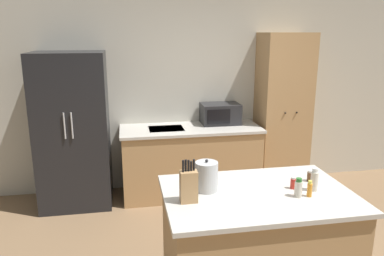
{
  "coord_description": "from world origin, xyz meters",
  "views": [
    {
      "loc": [
        -1.18,
        -2.66,
        2.11
      ],
      "look_at": [
        -0.45,
        1.4,
        1.05
      ],
      "focal_mm": 35.0,
      "sensor_mm": 36.0,
      "label": 1
    }
  ],
  "objects_px": {
    "spice_bottle_green_herb": "(298,188)",
    "pantry_cabinet": "(282,112)",
    "knife_block": "(189,186)",
    "spice_bottle_amber_oil": "(314,180)",
    "spice_bottle_short_red": "(293,183)",
    "spice_bottle_pale_salt": "(311,176)",
    "kettle": "(207,176)",
    "refrigerator": "(73,130)",
    "microwave": "(220,114)",
    "spice_bottle_tall_dark": "(310,189)"
  },
  "relations": [
    {
      "from": "kettle",
      "to": "spice_bottle_short_red",
      "type": "bearing_deg",
      "value": -7.41
    },
    {
      "from": "refrigerator",
      "to": "microwave",
      "type": "distance_m",
      "value": 1.9
    },
    {
      "from": "pantry_cabinet",
      "to": "microwave",
      "type": "bearing_deg",
      "value": 176.23
    },
    {
      "from": "spice_bottle_short_red",
      "to": "spice_bottle_pale_salt",
      "type": "distance_m",
      "value": 0.23
    },
    {
      "from": "spice_bottle_tall_dark",
      "to": "spice_bottle_green_herb",
      "type": "xyz_separation_m",
      "value": [
        -0.08,
        0.01,
        0.01
      ]
    },
    {
      "from": "pantry_cabinet",
      "to": "spice_bottle_amber_oil",
      "type": "bearing_deg",
      "value": -107.81
    },
    {
      "from": "refrigerator",
      "to": "spice_bottle_short_red",
      "type": "height_order",
      "value": "refrigerator"
    },
    {
      "from": "kettle",
      "to": "spice_bottle_green_herb",
      "type": "bearing_deg",
      "value": -20.08
    },
    {
      "from": "pantry_cabinet",
      "to": "knife_block",
      "type": "height_order",
      "value": "pantry_cabinet"
    },
    {
      "from": "spice_bottle_green_herb",
      "to": "pantry_cabinet",
      "type": "bearing_deg",
      "value": 69.15
    },
    {
      "from": "pantry_cabinet",
      "to": "spice_bottle_green_herb",
      "type": "height_order",
      "value": "pantry_cabinet"
    },
    {
      "from": "spice_bottle_short_red",
      "to": "kettle",
      "type": "height_order",
      "value": "kettle"
    },
    {
      "from": "knife_block",
      "to": "refrigerator",
      "type": "bearing_deg",
      "value": 115.66
    },
    {
      "from": "spice_bottle_tall_dark",
      "to": "kettle",
      "type": "distance_m",
      "value": 0.76
    },
    {
      "from": "spice_bottle_short_red",
      "to": "spice_bottle_pale_salt",
      "type": "relative_size",
      "value": 1.03
    },
    {
      "from": "knife_block",
      "to": "kettle",
      "type": "bearing_deg",
      "value": 45.69
    },
    {
      "from": "pantry_cabinet",
      "to": "spice_bottle_green_herb",
      "type": "xyz_separation_m",
      "value": [
        -0.9,
        -2.35,
        -0.05
      ]
    },
    {
      "from": "refrigerator",
      "to": "spice_bottle_green_herb",
      "type": "distance_m",
      "value": 2.92
    },
    {
      "from": "microwave",
      "to": "spice_bottle_short_red",
      "type": "height_order",
      "value": "microwave"
    },
    {
      "from": "refrigerator",
      "to": "spice_bottle_pale_salt",
      "type": "distance_m",
      "value": 2.89
    },
    {
      "from": "pantry_cabinet",
      "to": "refrigerator",
      "type": "bearing_deg",
      "value": -177.89
    },
    {
      "from": "kettle",
      "to": "spice_bottle_amber_oil",
      "type": "bearing_deg",
      "value": -10.54
    },
    {
      "from": "spice_bottle_amber_oil",
      "to": "kettle",
      "type": "bearing_deg",
      "value": 169.46
    },
    {
      "from": "knife_block",
      "to": "spice_bottle_amber_oil",
      "type": "bearing_deg",
      "value": 1.26
    },
    {
      "from": "refrigerator",
      "to": "pantry_cabinet",
      "type": "height_order",
      "value": "pantry_cabinet"
    },
    {
      "from": "spice_bottle_short_red",
      "to": "spice_bottle_amber_oil",
      "type": "bearing_deg",
      "value": -24.29
    },
    {
      "from": "microwave",
      "to": "kettle",
      "type": "bearing_deg",
      "value": -107.06
    },
    {
      "from": "spice_bottle_amber_oil",
      "to": "spice_bottle_green_herb",
      "type": "bearing_deg",
      "value": -153.62
    },
    {
      "from": "knife_block",
      "to": "spice_bottle_tall_dark",
      "type": "relative_size",
      "value": 2.56
    },
    {
      "from": "refrigerator",
      "to": "pantry_cabinet",
      "type": "bearing_deg",
      "value": 2.11
    },
    {
      "from": "spice_bottle_green_herb",
      "to": "knife_block",
      "type": "bearing_deg",
      "value": 175.61
    },
    {
      "from": "refrigerator",
      "to": "spice_bottle_tall_dark",
      "type": "xyz_separation_m",
      "value": [
        1.94,
        -2.26,
        0.05
      ]
    },
    {
      "from": "pantry_cabinet",
      "to": "microwave",
      "type": "height_order",
      "value": "pantry_cabinet"
    },
    {
      "from": "knife_block",
      "to": "spice_bottle_pale_salt",
      "type": "distance_m",
      "value": 1.05
    },
    {
      "from": "pantry_cabinet",
      "to": "spice_bottle_green_herb",
      "type": "bearing_deg",
      "value": -110.85
    },
    {
      "from": "kettle",
      "to": "knife_block",
      "type": "bearing_deg",
      "value": -134.31
    },
    {
      "from": "microwave",
      "to": "spice_bottle_short_red",
      "type": "bearing_deg",
      "value": -90.17
    },
    {
      "from": "pantry_cabinet",
      "to": "kettle",
      "type": "bearing_deg",
      "value": -125.81
    },
    {
      "from": "refrigerator",
      "to": "kettle",
      "type": "bearing_deg",
      "value": -58.9
    },
    {
      "from": "knife_block",
      "to": "spice_bottle_amber_oil",
      "type": "distance_m",
      "value": 0.97
    },
    {
      "from": "spice_bottle_amber_oil",
      "to": "spice_bottle_green_herb",
      "type": "relative_size",
      "value": 1.25
    },
    {
      "from": "microwave",
      "to": "spice_bottle_amber_oil",
      "type": "height_order",
      "value": "microwave"
    },
    {
      "from": "knife_block",
      "to": "spice_bottle_amber_oil",
      "type": "xyz_separation_m",
      "value": [
        0.97,
        0.02,
        -0.04
      ]
    },
    {
      "from": "spice_bottle_green_herb",
      "to": "kettle",
      "type": "relative_size",
      "value": 0.58
    },
    {
      "from": "pantry_cabinet",
      "to": "spice_bottle_short_red",
      "type": "height_order",
      "value": "pantry_cabinet"
    },
    {
      "from": "spice_bottle_green_herb",
      "to": "kettle",
      "type": "height_order",
      "value": "kettle"
    },
    {
      "from": "spice_bottle_green_herb",
      "to": "spice_bottle_pale_salt",
      "type": "xyz_separation_m",
      "value": [
        0.23,
        0.26,
        -0.02
      ]
    },
    {
      "from": "spice_bottle_short_red",
      "to": "kettle",
      "type": "relative_size",
      "value": 0.38
    },
    {
      "from": "knife_block",
      "to": "spice_bottle_green_herb",
      "type": "distance_m",
      "value": 0.81
    },
    {
      "from": "spice_bottle_tall_dark",
      "to": "spice_bottle_amber_oil",
      "type": "bearing_deg",
      "value": 48.11
    }
  ]
}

